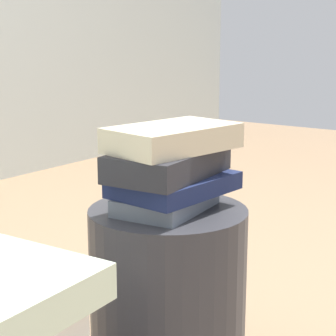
% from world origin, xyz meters
% --- Properties ---
extents(side_table, '(0.37, 0.37, 0.42)m').
position_xyz_m(side_table, '(0.00, 0.00, 0.21)').
color(side_table, '#333338').
rests_on(side_table, ground_plane).
extents(book_slate, '(0.25, 0.18, 0.04)m').
position_xyz_m(book_slate, '(-0.01, 0.00, 0.44)').
color(book_slate, slate).
rests_on(book_slate, side_table).
extents(book_navy, '(0.29, 0.21, 0.04)m').
position_xyz_m(book_navy, '(0.01, -0.01, 0.48)').
color(book_navy, '#19234C').
rests_on(book_navy, book_slate).
extents(book_charcoal, '(0.30, 0.19, 0.06)m').
position_xyz_m(book_charcoal, '(-0.00, 0.00, 0.53)').
color(book_charcoal, '#28282D').
rests_on(book_charcoal, book_navy).
extents(book_cream, '(0.31, 0.22, 0.06)m').
position_xyz_m(book_cream, '(0.01, -0.01, 0.59)').
color(book_cream, beige).
rests_on(book_cream, book_charcoal).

